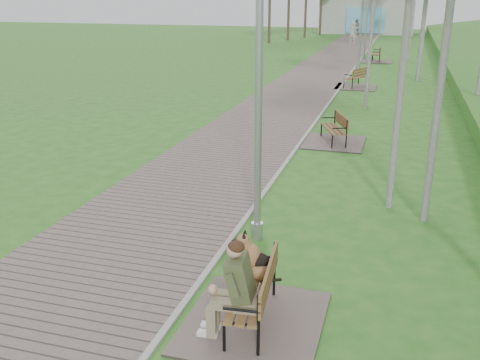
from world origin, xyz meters
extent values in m
plane|color=#2B661F|center=(0.00, 0.00, 0.00)|extent=(120.00, 120.00, 0.00)
cube|color=#685A54|center=(-1.75, 21.50, 0.02)|extent=(3.50, 67.00, 0.04)
cube|color=#999993|center=(0.00, 21.50, 0.03)|extent=(0.10, 67.00, 0.05)
cube|color=#9E9E99|center=(-1.50, 51.00, 2.00)|extent=(10.00, 5.00, 4.00)
cube|color=#5EACD2|center=(-1.50, 48.40, 1.50)|extent=(4.00, 0.20, 2.60)
cube|color=#685A54|center=(1.10, -6.19, 0.02)|extent=(1.85, 2.06, 0.04)
cube|color=brown|center=(1.05, -6.19, 0.46)|extent=(0.61, 1.58, 0.04)
cube|color=brown|center=(1.29, -6.17, 0.74)|extent=(0.19, 1.54, 0.34)
cube|color=#685A54|center=(0.97, 3.52, 0.02)|extent=(1.77, 1.96, 0.04)
cube|color=brown|center=(0.92, 3.52, 0.44)|extent=(0.95, 1.53, 0.04)
cube|color=brown|center=(1.14, 3.61, 0.71)|extent=(0.58, 1.38, 0.32)
cube|color=#685A54|center=(0.70, 13.96, 0.02)|extent=(1.89, 2.10, 0.04)
cube|color=brown|center=(0.65, 13.96, 0.47)|extent=(1.04, 1.63, 0.04)
cube|color=brown|center=(0.88, 13.87, 0.75)|extent=(0.64, 1.47, 0.35)
cube|color=#685A54|center=(1.07, 24.58, 0.02)|extent=(1.99, 2.21, 0.04)
cube|color=brown|center=(1.02, 24.58, 0.50)|extent=(0.55, 1.67, 0.04)
cube|color=brown|center=(1.28, 24.58, 0.80)|extent=(0.09, 1.66, 0.37)
cylinder|color=#989A9F|center=(0.45, -3.58, 0.16)|extent=(0.21, 0.21, 0.32)
cylinder|color=#989A9F|center=(0.45, -3.58, 2.68)|extent=(0.13, 0.13, 5.36)
cylinder|color=#989A9F|center=(0.19, 21.09, 0.17)|extent=(0.22, 0.22, 0.33)
cylinder|color=#989A9F|center=(0.19, 21.09, 2.77)|extent=(0.13, 0.13, 5.54)
cylinder|color=#989A9F|center=(0.15, 26.07, 0.16)|extent=(0.22, 0.22, 0.32)
cylinder|color=#989A9F|center=(0.15, 26.07, 2.69)|extent=(0.13, 0.13, 5.39)
cylinder|color=#989A9F|center=(0.31, 42.47, 0.14)|extent=(0.18, 0.18, 0.27)
cylinder|color=#989A9F|center=(0.31, 42.47, 2.28)|extent=(0.11, 0.11, 4.55)
imported|color=white|center=(-1.69, 37.21, 0.95)|extent=(0.79, 0.63, 1.90)
imported|color=gray|center=(-2.32, 47.68, 0.84)|extent=(0.98, 0.86, 1.68)
cylinder|color=silver|center=(2.73, -1.29, 3.55)|extent=(0.17, 0.17, 7.11)
cylinder|color=silver|center=(1.49, 9.08, 3.65)|extent=(0.17, 0.17, 7.30)
camera|label=1|loc=(2.72, -12.28, 4.32)|focal=40.00mm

